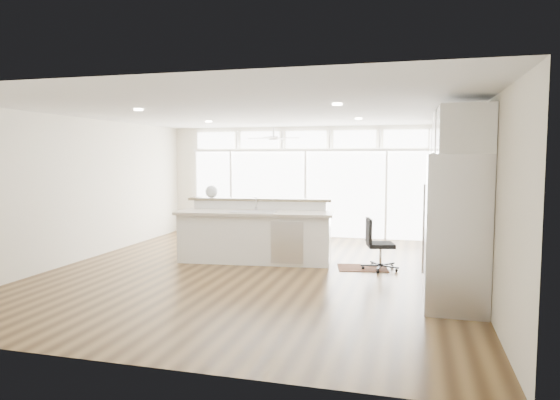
# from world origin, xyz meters

# --- Properties ---
(floor) EXTENTS (7.00, 8.00, 0.02)m
(floor) POSITION_xyz_m (0.00, 0.00, -0.01)
(floor) COLOR #3B2712
(floor) RESTS_ON ground
(ceiling) EXTENTS (7.00, 8.00, 0.02)m
(ceiling) POSITION_xyz_m (0.00, 0.00, 2.70)
(ceiling) COLOR silver
(ceiling) RESTS_ON wall_back
(wall_back) EXTENTS (7.00, 0.04, 2.70)m
(wall_back) POSITION_xyz_m (0.00, 4.00, 1.35)
(wall_back) COLOR beige
(wall_back) RESTS_ON floor
(wall_front) EXTENTS (7.00, 0.04, 2.70)m
(wall_front) POSITION_xyz_m (0.00, -4.00, 1.35)
(wall_front) COLOR beige
(wall_front) RESTS_ON floor
(wall_left) EXTENTS (0.04, 8.00, 2.70)m
(wall_left) POSITION_xyz_m (-3.50, 0.00, 1.35)
(wall_left) COLOR beige
(wall_left) RESTS_ON floor
(wall_right) EXTENTS (0.04, 8.00, 2.70)m
(wall_right) POSITION_xyz_m (3.50, 0.00, 1.35)
(wall_right) COLOR beige
(wall_right) RESTS_ON floor
(glass_wall) EXTENTS (5.80, 0.06, 2.08)m
(glass_wall) POSITION_xyz_m (0.00, 3.94, 1.05)
(glass_wall) COLOR white
(glass_wall) RESTS_ON wall_back
(transom_row) EXTENTS (5.90, 0.06, 0.40)m
(transom_row) POSITION_xyz_m (0.00, 3.94, 2.38)
(transom_row) COLOR white
(transom_row) RESTS_ON wall_back
(desk_window) EXTENTS (0.04, 0.85, 0.85)m
(desk_window) POSITION_xyz_m (3.46, 0.30, 1.55)
(desk_window) COLOR white
(desk_window) RESTS_ON wall_right
(ceiling_fan) EXTENTS (1.16, 1.16, 0.32)m
(ceiling_fan) POSITION_xyz_m (-0.50, 2.80, 2.48)
(ceiling_fan) COLOR white
(ceiling_fan) RESTS_ON ceiling
(recessed_lights) EXTENTS (3.40, 3.00, 0.02)m
(recessed_lights) POSITION_xyz_m (0.00, 0.20, 2.68)
(recessed_lights) COLOR beige
(recessed_lights) RESTS_ON ceiling
(oven_cabinet) EXTENTS (0.64, 1.20, 2.50)m
(oven_cabinet) POSITION_xyz_m (3.17, 1.80, 1.25)
(oven_cabinet) COLOR white
(oven_cabinet) RESTS_ON floor
(desk_nook) EXTENTS (0.72, 1.30, 0.76)m
(desk_nook) POSITION_xyz_m (3.13, 0.30, 0.38)
(desk_nook) COLOR white
(desk_nook) RESTS_ON floor
(upper_cabinets) EXTENTS (0.64, 1.30, 0.64)m
(upper_cabinets) POSITION_xyz_m (3.17, 0.30, 2.35)
(upper_cabinets) COLOR white
(upper_cabinets) RESTS_ON wall_right
(refrigerator) EXTENTS (0.76, 0.90, 2.00)m
(refrigerator) POSITION_xyz_m (3.11, -1.35, 1.00)
(refrigerator) COLOR silver
(refrigerator) RESTS_ON floor
(fridge_cabinet) EXTENTS (0.64, 0.90, 0.60)m
(fridge_cabinet) POSITION_xyz_m (3.17, -1.35, 2.30)
(fridge_cabinet) COLOR white
(fridge_cabinet) RESTS_ON wall_right
(framed_photos) EXTENTS (0.06, 0.22, 0.80)m
(framed_photos) POSITION_xyz_m (3.46, 0.92, 1.40)
(framed_photos) COLOR black
(framed_photos) RESTS_ON wall_right
(kitchen_island) EXTENTS (3.02, 1.40, 1.16)m
(kitchen_island) POSITION_xyz_m (-0.28, 0.74, 0.58)
(kitchen_island) COLOR white
(kitchen_island) RESTS_ON floor
(rug) EXTENTS (0.96, 0.78, 0.01)m
(rug) POSITION_xyz_m (1.72, 0.71, 0.01)
(rug) COLOR #381C12
(rug) RESTS_ON floor
(office_chair) EXTENTS (0.55, 0.53, 0.89)m
(office_chair) POSITION_xyz_m (2.04, 0.68, 0.45)
(office_chair) COLOR black
(office_chair) RESTS_ON floor
(fishbowl) EXTENTS (0.26, 0.26, 0.24)m
(fishbowl) POSITION_xyz_m (-1.27, 1.04, 1.28)
(fishbowl) COLOR silver
(fishbowl) RESTS_ON kitchen_island
(monitor) EXTENTS (0.13, 0.47, 0.39)m
(monitor) POSITION_xyz_m (3.05, 0.30, 0.95)
(monitor) COLOR black
(monitor) RESTS_ON desk_nook
(keyboard) EXTENTS (0.17, 0.34, 0.02)m
(keyboard) POSITION_xyz_m (2.88, 0.30, 0.77)
(keyboard) COLOR white
(keyboard) RESTS_ON desk_nook
(potted_plant) EXTENTS (0.30, 0.33, 0.24)m
(potted_plant) POSITION_xyz_m (3.17, 1.80, 2.62)
(potted_plant) COLOR #295926
(potted_plant) RESTS_ON oven_cabinet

